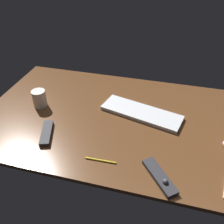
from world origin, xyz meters
The scene contains 6 objects.
desk centered at (0.00, 0.00, 1.00)cm, with size 140.00×84.00×2.00cm, color brown.
keyboard centered at (11.39, 5.49, 2.96)cm, with size 41.75×13.39×1.92cm, color silver.
media_remote centered at (24.66, -33.24, 3.04)cm, with size 15.32×17.47×3.41cm.
tv_remote centered at (-29.14, -21.45, 3.05)cm, with size 16.42×4.45×2.10cm, color #2D2D33.
coffee_mug centered at (-43.17, -0.82, 6.71)cm, with size 7.27×7.27×9.42cm, color silver.
pen centered at (-0.33, -30.48, 2.37)cm, with size 0.75×0.75×13.12cm, color yellow.
Camera 1 is at (21.38, -93.66, 78.22)cm, focal length 38.12 mm.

